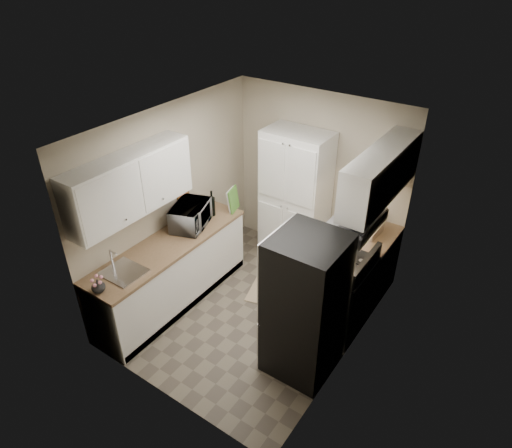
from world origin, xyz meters
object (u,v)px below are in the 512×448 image
at_px(toaster_oven, 369,227).
at_px(wine_bottle, 212,204).
at_px(electric_range, 338,294).
at_px(pantry_cabinet, 295,199).
at_px(refrigerator, 305,306).
at_px(microwave, 191,216).

bearing_deg(toaster_oven, wine_bottle, -154.30).
relative_size(electric_range, toaster_oven, 3.41).
xyz_separation_m(pantry_cabinet, wine_bottle, (-0.77, -0.90, 0.09)).
height_order(pantry_cabinet, refrigerator, pantry_cabinet).
bearing_deg(pantry_cabinet, wine_bottle, -130.49).
xyz_separation_m(electric_range, toaster_oven, (-0.01, 0.79, 0.54)).
distance_m(pantry_cabinet, electric_range, 1.58).
relative_size(microwave, toaster_oven, 1.74).
distance_m(refrigerator, toaster_oven, 1.60).
bearing_deg(microwave, electric_range, -99.44).
distance_m(refrigerator, microwave, 2.02).
relative_size(electric_range, refrigerator, 0.66).
xyz_separation_m(wine_bottle, toaster_oven, (1.94, 0.77, -0.07)).
relative_size(electric_range, wine_bottle, 3.39).
bearing_deg(electric_range, microwave, -169.84).
relative_size(wine_bottle, toaster_oven, 1.01).
distance_m(electric_range, wine_bottle, 2.04).
distance_m(electric_range, refrigerator, 0.88).
xyz_separation_m(electric_range, refrigerator, (-0.03, -0.80, 0.37)).
bearing_deg(toaster_oven, electric_range, -85.56).
bearing_deg(electric_range, refrigerator, -92.48).
height_order(microwave, toaster_oven, microwave).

